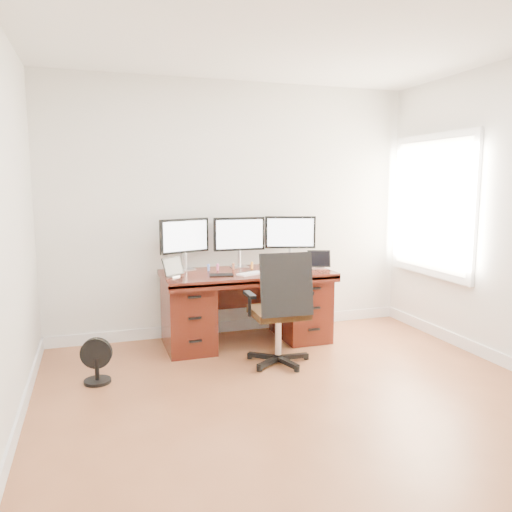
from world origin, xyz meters
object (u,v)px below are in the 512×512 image
object	(u,v)px
desk	(246,304)
floor_fan	(97,362)
office_chair	(280,328)
monitor_center	(239,236)
keyboard	(251,274)

from	to	relation	value
desk	floor_fan	bearing A→B (deg)	-156.55
office_chair	monitor_center	distance (m)	1.22
desk	monitor_center	size ratio (longest dim) A/B	3.09
office_chair	floor_fan	distance (m)	1.59
office_chair	floor_fan	world-z (taller)	office_chair
desk	keyboard	bearing A→B (deg)	-93.23
office_chair	monitor_center	world-z (taller)	monitor_center
office_chair	monitor_center	xyz separation A→B (m)	(-0.10, 0.96, 0.74)
office_chair	floor_fan	xyz separation A→B (m)	(-1.58, 0.08, -0.16)
office_chair	floor_fan	bearing A→B (deg)	179.43
floor_fan	monitor_center	distance (m)	1.95
floor_fan	keyboard	xyz separation A→B (m)	(1.47, 0.45, 0.58)
office_chair	floor_fan	size ratio (longest dim) A/B	2.79
desk	floor_fan	size ratio (longest dim) A/B	4.52
desk	office_chair	distance (m)	0.73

